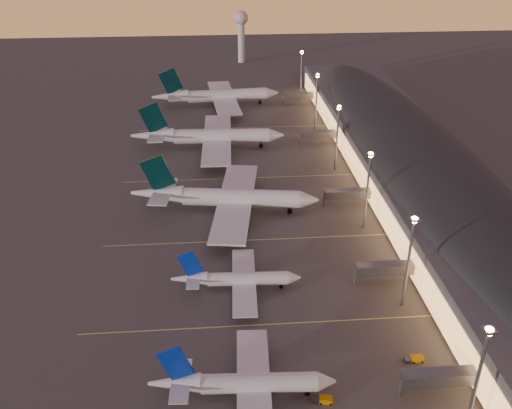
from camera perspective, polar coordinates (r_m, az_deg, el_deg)
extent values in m
plane|color=#3F3C3A|center=(146.38, 0.66, -10.68)|extent=(700.00, 700.00, 0.00)
cylinder|color=silver|center=(123.09, 0.33, -17.41)|extent=(24.17, 5.30, 4.09)
cone|color=silver|center=(124.25, 7.07, -17.15)|extent=(4.07, 4.28, 4.09)
cone|color=silver|center=(123.49, -8.15, -17.25)|extent=(11.03, 4.63, 4.09)
cube|color=silver|center=(123.57, -0.23, -17.66)|extent=(8.71, 34.72, 0.45)
cylinder|color=#09279C|center=(129.96, 0.03, -15.70)|extent=(5.57, 3.34, 3.06)
cube|color=#09279C|center=(119.77, -8.06, -15.46)|extent=(7.51, 0.99, 8.86)
cube|color=silver|center=(122.92, -7.54, -17.06)|extent=(4.50, 12.57, 0.29)
cylinder|color=black|center=(125.80, 5.16, -18.16)|extent=(0.34, 0.34, 1.61)
cylinder|color=black|center=(125.97, 5.16, -18.24)|extent=(1.18, 0.77, 1.14)
cylinder|color=black|center=(127.09, -0.63, -17.42)|extent=(0.34, 0.34, 1.61)
cylinder|color=black|center=(127.26, -0.63, -17.50)|extent=(1.18, 0.77, 1.14)
cylinder|color=black|center=(123.12, -0.57, -19.31)|extent=(0.34, 0.34, 1.61)
cylinder|color=black|center=(123.29, -0.57, -19.38)|extent=(1.18, 0.77, 1.14)
cylinder|color=silver|center=(152.29, -0.83, -7.43)|extent=(21.43, 4.52, 3.63)
cone|color=silver|center=(153.01, 3.85, -7.31)|extent=(3.58, 3.77, 3.63)
cone|color=silver|center=(152.54, -6.69, -7.37)|extent=(9.76, 4.03, 3.63)
cube|color=silver|center=(152.64, -1.21, -7.63)|extent=(7.46, 30.76, 0.40)
cylinder|color=#09279C|center=(158.86, -1.01, -6.59)|extent=(4.92, 2.92, 2.72)
cylinder|color=#09279C|center=(147.96, -0.89, -9.52)|extent=(4.92, 2.92, 2.72)
cube|color=#09279C|center=(149.86, -6.60, -5.90)|extent=(6.66, 0.82, 7.86)
cube|color=silver|center=(152.13, -6.26, -7.20)|extent=(3.89, 11.13, 0.25)
cylinder|color=black|center=(154.17, 2.54, -8.12)|extent=(0.30, 0.30, 1.43)
cylinder|color=black|center=(154.30, 2.54, -8.18)|extent=(1.04, 0.68, 1.02)
cylinder|color=black|center=(155.80, -1.48, -7.67)|extent=(0.30, 0.30, 1.43)
cylinder|color=black|center=(155.92, -1.48, -7.73)|extent=(1.04, 0.68, 1.02)
cylinder|color=black|center=(151.69, -1.45, -8.78)|extent=(0.30, 0.30, 1.43)
cylinder|color=black|center=(151.81, -1.45, -8.84)|extent=(1.04, 0.68, 1.02)
cylinder|color=silver|center=(188.47, -1.51, 0.67)|extent=(39.11, 11.31, 5.85)
cone|color=silver|center=(187.98, 5.33, 0.48)|extent=(7.01, 6.68, 5.85)
cone|color=silver|center=(192.48, -9.87, 1.09)|extent=(18.12, 8.28, 5.85)
cube|color=silver|center=(189.10, -2.07, 0.41)|extent=(19.19, 57.55, 0.64)
cylinder|color=#54575C|center=(200.94, -1.37, 1.52)|extent=(9.27, 5.59, 4.39)
cylinder|color=#54575C|center=(179.05, -2.03, -1.98)|extent=(9.27, 5.59, 4.39)
cube|color=black|center=(189.07, -9.79, 3.13)|extent=(11.54, 2.52, 12.98)
cube|color=silver|center=(191.62, -9.27, 1.31)|extent=(9.08, 21.03, 0.41)
cylinder|color=black|center=(189.75, 3.40, -0.57)|extent=(0.53, 0.53, 2.34)
cylinder|color=black|center=(189.91, 3.40, -0.66)|extent=(1.77, 1.25, 1.64)
cylinder|color=black|center=(194.24, -2.31, 0.17)|extent=(0.53, 0.53, 2.34)
cylinder|color=black|center=(194.41, -2.30, 0.08)|extent=(1.77, 1.25, 1.64)
cylinder|color=black|center=(187.06, -2.55, -0.99)|extent=(0.53, 0.53, 2.34)
cylinder|color=black|center=(187.23, -2.55, -1.08)|extent=(1.77, 1.25, 1.64)
cylinder|color=silver|center=(240.76, -3.46, 6.85)|extent=(39.77, 7.43, 5.98)
cone|color=silver|center=(241.44, 2.04, 6.94)|extent=(6.60, 6.22, 5.98)
cone|color=silver|center=(242.73, -10.31, 6.81)|extent=(18.08, 6.64, 5.98)
cube|color=silver|center=(241.18, -3.91, 6.60)|extent=(13.61, 58.23, 0.66)
cylinder|color=#54575C|center=(253.77, -3.56, 7.22)|extent=(9.10, 4.81, 4.49)
cylinder|color=#54575C|center=(230.09, -3.63, 5.00)|extent=(9.10, 4.81, 4.49)
cube|color=black|center=(240.02, -10.25, 8.54)|extent=(11.83, 1.33, 13.28)
cube|color=silver|center=(242.13, -9.82, 7.02)|extent=(7.14, 21.05, 0.42)
cylinder|color=black|center=(242.55, 0.51, 6.00)|extent=(0.50, 0.50, 2.39)
cylinder|color=black|center=(242.68, 0.51, 5.92)|extent=(1.71, 1.11, 1.68)
cylinder|color=black|center=(246.26, -4.17, 6.26)|extent=(0.50, 0.50, 2.39)
cylinder|color=black|center=(246.39, -4.17, 6.19)|extent=(1.71, 1.11, 1.68)
cylinder|color=black|center=(238.48, -4.21, 5.53)|extent=(0.50, 0.50, 2.39)
cylinder|color=black|center=(238.61, -4.21, 5.45)|extent=(1.71, 1.11, 1.68)
cylinder|color=silver|center=(295.58, -2.87, 10.86)|extent=(40.25, 9.14, 6.03)
cone|color=silver|center=(298.87, 1.62, 11.07)|extent=(6.89, 6.52, 6.03)
cone|color=silver|center=(293.79, -8.59, 10.63)|extent=(18.44, 7.43, 6.03)
cube|color=silver|center=(295.70, -3.25, 10.64)|extent=(16.11, 59.05, 0.66)
cylinder|color=#54575C|center=(308.63, -3.26, 10.98)|extent=(9.34, 5.22, 4.52)
cylinder|color=#54575C|center=(284.28, -2.69, 9.52)|extent=(9.34, 5.22, 4.52)
cube|color=black|center=(291.64, -8.52, 12.11)|extent=(11.93, 1.83, 13.39)
cube|color=silver|center=(293.55, -8.17, 10.83)|extent=(8.06, 21.44, 0.42)
cylinder|color=black|center=(299.02, 0.39, 10.24)|extent=(0.52, 0.52, 2.41)
cylinder|color=black|center=(299.13, 0.39, 10.18)|extent=(1.77, 1.18, 1.69)
cylinder|color=black|center=(300.53, -3.57, 10.28)|extent=(0.52, 0.52, 2.41)
cylinder|color=black|center=(300.63, -3.57, 10.22)|extent=(1.77, 1.18, 1.69)
cylinder|color=black|center=(292.51, -3.39, 9.80)|extent=(0.52, 0.52, 2.41)
cylinder|color=black|center=(292.62, -3.39, 9.73)|extent=(1.77, 1.18, 1.69)
cube|color=#46464A|center=(217.72, 15.37, 3.72)|extent=(40.00, 255.00, 12.00)
ellipsoid|color=black|center=(215.45, 15.56, 5.17)|extent=(39.00, 253.00, 10.92)
cube|color=#FFB163|center=(212.21, 10.18, 3.37)|extent=(0.40, 244.80, 8.00)
cube|color=#54575C|center=(128.75, 17.88, -16.12)|extent=(16.00, 3.20, 3.00)
cylinder|color=slate|center=(127.77, 14.25, -17.34)|extent=(0.70, 0.70, 4.40)
cube|color=#54575C|center=(157.85, 12.79, -6.26)|extent=(16.00, 3.20, 3.00)
cylinder|color=slate|center=(157.05, 9.89, -7.15)|extent=(0.70, 0.70, 4.40)
cube|color=#54575C|center=(195.26, 9.16, 1.06)|extent=(16.00, 3.20, 3.00)
cylinder|color=slate|center=(194.61, 6.82, 0.38)|extent=(0.70, 0.70, 4.40)
cube|color=#54575C|center=(246.31, 6.21, 7.00)|extent=(16.00, 3.20, 3.00)
cylinder|color=slate|center=(245.80, 4.34, 6.47)|extent=(0.70, 0.70, 4.40)
cube|color=#54575C|center=(298.57, 4.28, 10.80)|extent=(16.00, 3.20, 3.00)
cylinder|color=slate|center=(298.15, 2.72, 10.36)|extent=(0.70, 0.70, 4.40)
cylinder|color=slate|center=(117.72, 21.17, -16.39)|extent=(0.70, 0.70, 25.00)
cube|color=slate|center=(109.68, 22.31, -11.55)|extent=(2.20, 2.20, 0.50)
sphere|color=#F5AE54|center=(109.80, 22.29, -11.64)|extent=(1.80, 1.80, 1.80)
cylinder|color=slate|center=(146.28, 14.95, -5.76)|extent=(0.70, 0.70, 25.00)
cube|color=slate|center=(139.89, 15.57, -1.41)|extent=(2.20, 2.20, 0.50)
sphere|color=#F5AE54|center=(139.99, 15.56, -1.48)|extent=(1.80, 1.80, 1.80)
cylinder|color=slate|center=(179.27, 11.03, 1.23)|extent=(0.70, 0.70, 25.00)
cube|color=slate|center=(174.10, 11.40, 4.97)|extent=(2.20, 2.20, 0.50)
sphere|color=#F5AE54|center=(174.17, 11.40, 4.91)|extent=(1.80, 1.80, 1.80)
cylinder|color=slate|center=(219.19, 8.09, 6.46)|extent=(0.70, 0.70, 25.00)
cube|color=slate|center=(214.98, 8.31, 9.62)|extent=(2.20, 2.20, 0.50)
sphere|color=#F5AE54|center=(215.04, 8.31, 9.57)|extent=(1.80, 1.80, 1.80)
cylinder|color=slate|center=(260.78, 6.03, 10.05)|extent=(0.70, 0.70, 25.00)
cube|color=slate|center=(257.25, 6.17, 12.75)|extent=(2.20, 2.20, 0.50)
sphere|color=#F5AE54|center=(257.30, 6.17, 12.71)|extent=(1.80, 1.80, 1.80)
cylinder|color=slate|center=(303.33, 4.52, 12.64)|extent=(0.70, 0.70, 25.00)
cube|color=slate|center=(300.30, 4.61, 14.98)|extent=(2.20, 2.20, 0.50)
sphere|color=#F5AE54|center=(300.35, 4.61, 14.94)|extent=(1.80, 1.80, 1.80)
cylinder|color=silver|center=(382.84, -1.48, 15.95)|extent=(4.40, 4.40, 26.00)
sphere|color=silver|center=(380.07, -1.51, 18.16)|extent=(9.00, 9.00, 9.00)
cube|color=#D8C659|center=(142.51, 0.85, -11.92)|extent=(90.00, 0.36, 0.00)
cube|color=#D8C659|center=(175.07, -0.39, -3.57)|extent=(90.00, 0.36, 0.00)
cube|color=#D8C659|center=(214.72, -1.29, 2.65)|extent=(90.00, 0.36, 0.00)
cube|color=#D8C659|center=(265.52, -2.03, 7.67)|extent=(90.00, 0.36, 0.00)
cube|color=#CE8301|center=(124.97, 7.00, -18.81)|extent=(2.92, 2.08, 1.23)
cube|color=#54575C|center=(124.98, 6.02, -18.84)|extent=(1.78, 1.68, 0.90)
cylinder|color=black|center=(125.88, 7.46, -18.65)|extent=(0.52, 0.28, 0.49)
cylinder|color=black|center=(124.73, 7.49, -19.21)|extent=(0.52, 0.28, 0.49)
cylinder|color=black|center=(125.76, 6.50, -18.64)|extent=(0.52, 0.28, 0.49)
cylinder|color=black|center=(124.60, 6.51, -19.19)|extent=(0.52, 0.28, 0.49)
cube|color=#CE8301|center=(137.55, 15.80, -14.60)|extent=(2.79, 1.79, 1.25)
cube|color=#54575C|center=(136.98, 14.96, -14.78)|extent=(1.64, 1.53, 0.91)
cylinder|color=black|center=(138.72, 16.06, -14.43)|extent=(0.51, 0.22, 0.50)
cylinder|color=black|center=(137.57, 16.31, -14.89)|extent=(0.51, 0.22, 0.50)
cylinder|color=black|center=(138.03, 15.24, -14.55)|extent=(0.51, 0.22, 0.50)
cylinder|color=black|center=(136.87, 15.49, -15.01)|extent=(0.51, 0.22, 0.50)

